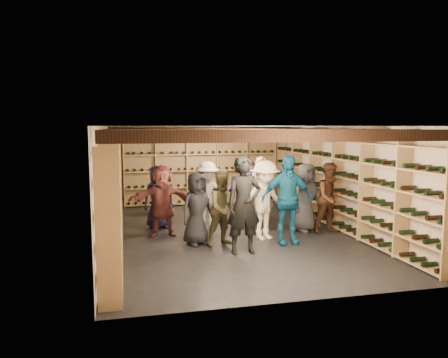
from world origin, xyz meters
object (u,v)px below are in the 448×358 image
person_1 (244,205)px  person_2 (224,208)px  person_8 (331,198)px  person_10 (256,195)px  crate_stack_right (259,211)px  crate_stack_left (163,202)px  person_6 (158,197)px  person_7 (261,193)px  crate_loose (242,211)px  person_12 (306,197)px  person_11 (248,190)px  person_5 (162,200)px  person_3 (265,200)px  person_9 (207,195)px  person_0 (197,209)px  person_4 (287,200)px

person_1 → person_2: bearing=106.9°
person_8 → person_10: 1.81m
crate_stack_right → person_8: bearing=-60.2°
crate_stack_left → person_1: bearing=-74.1°
person_1 → person_6: (-1.42, 2.44, -0.18)m
crate_stack_left → person_7: 3.16m
crate_loose → person_8: 2.98m
person_10 → person_12: size_ratio=0.95×
person_6 → person_11: size_ratio=0.97×
person_11 → person_1: bearing=-117.1°
person_2 → person_5: 1.54m
person_6 → person_7: size_ratio=0.87×
crate_loose → person_10: 1.53m
person_7 → person_1: bearing=-95.1°
person_3 → person_9: 1.68m
person_9 → person_10: person_9 is taller
crate_loose → person_7: (-0.06, -1.93, 0.77)m
person_9 → person_12: 2.31m
person_10 → person_3: bearing=-114.8°
person_1 → crate_stack_left: bearing=103.2°
person_1 → person_8: (2.34, 1.11, -0.13)m
person_1 → person_12: (1.86, 1.37, -0.14)m
person_2 → person_3: bearing=-0.0°
person_0 → person_2: (0.53, -0.15, 0.02)m
person_3 → person_11: 1.99m
crate_stack_left → person_3: bearing=-59.3°
person_9 → person_6: bearing=172.8°
person_4 → person_8: (1.31, 0.65, -0.12)m
crate_stack_left → person_0: bearing=-83.2°
person_8 → crate_loose: bearing=111.3°
person_4 → crate_stack_left: bearing=123.8°
person_0 → person_4: (1.80, -0.35, 0.17)m
person_3 → person_4: (0.32, -0.45, 0.07)m
person_0 → person_10: bearing=15.4°
person_7 → person_8: 1.56m
person_11 → crate_loose: bearing=77.1°
person_4 → person_11: bearing=95.3°
crate_stack_left → crate_stack_right: 2.63m
person_11 → person_3: bearing=-105.2°
crate_loose → person_11: (-0.05, -0.77, 0.69)m
person_2 → crate_stack_right: bearing=43.0°
person_5 → person_11: (2.30, 1.20, -0.01)m
person_5 → person_8: bearing=-2.4°
person_4 → person_6: (-2.45, 1.98, -0.17)m
person_3 → person_10: (0.23, 1.36, -0.10)m
person_3 → person_10: bearing=58.7°
crate_stack_left → person_6: (-0.26, -1.63, 0.41)m
person_0 → person_7: person_7 is taller
person_6 → person_9: 1.17m
person_10 → person_12: (0.91, -0.90, 0.04)m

